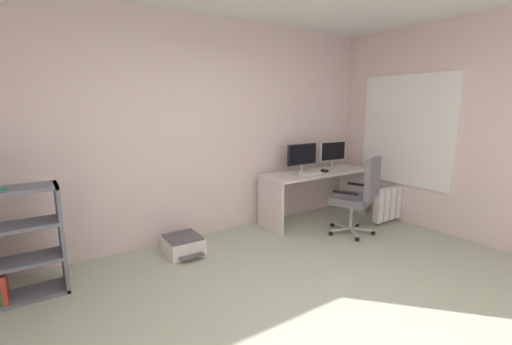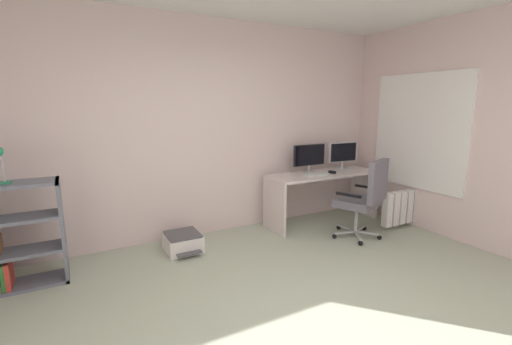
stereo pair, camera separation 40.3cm
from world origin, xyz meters
name	(u,v)px [view 2 (the right image)]	position (x,y,z in m)	size (l,w,h in m)	color
ground_plane	(306,335)	(0.00, 0.00, -0.01)	(5.59, 4.72, 0.02)	#AEB79F
wall_back	(196,130)	(0.00, 2.41, 1.38)	(5.59, 0.10, 2.77)	silver
window_pane	(419,132)	(2.79, 1.26, 1.34)	(0.01, 1.34, 1.48)	white
window_frame	(418,132)	(2.78, 1.26, 1.34)	(0.02, 1.42, 1.56)	white
desk	(323,185)	(1.74, 1.97, 0.56)	(1.70, 0.57, 0.74)	silver
monitor_main	(309,156)	(1.58, 2.10, 0.98)	(0.53, 0.18, 0.40)	#B2B5B7
monitor_secondary	(343,153)	(2.21, 2.10, 0.98)	(0.50, 0.18, 0.40)	#B2B5B7
keyboard	(316,174)	(1.55, 1.89, 0.75)	(0.34, 0.13, 0.02)	silver
computer_mouse	(332,172)	(1.83, 1.88, 0.76)	(0.06, 0.10, 0.03)	black
office_chair	(365,196)	(1.79, 1.21, 0.57)	(0.67, 0.69, 1.04)	#B7BABC
printer	(183,242)	(-0.36, 1.94, 0.10)	(0.40, 0.50, 0.21)	silver
radiator	(408,206)	(2.70, 1.26, 0.29)	(0.93, 0.10, 0.46)	white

